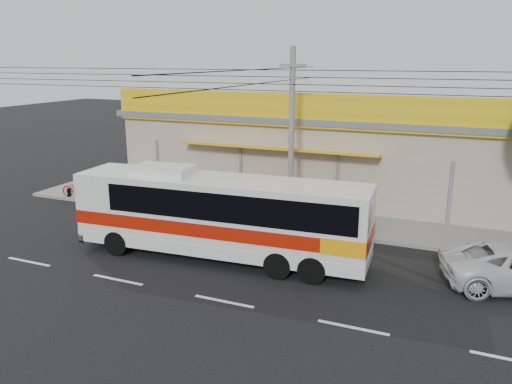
% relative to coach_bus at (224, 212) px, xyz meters
% --- Properties ---
extents(ground, '(120.00, 120.00, 0.00)m').
position_rel_coach_bus_xyz_m(ground, '(1.50, -0.61, -1.81)').
color(ground, black).
rests_on(ground, ground).
extents(sidewalk, '(30.00, 3.20, 0.15)m').
position_rel_coach_bus_xyz_m(sidewalk, '(1.50, 5.39, -1.73)').
color(sidewalk, gray).
rests_on(sidewalk, ground).
extents(lane_markings, '(50.00, 0.12, 0.01)m').
position_rel_coach_bus_xyz_m(lane_markings, '(1.50, -3.11, -1.81)').
color(lane_markings, silver).
rests_on(lane_markings, ground).
extents(storefront_building, '(22.60, 9.20, 5.70)m').
position_rel_coach_bus_xyz_m(storefront_building, '(1.50, 10.93, 0.49)').
color(storefront_building, gray).
rests_on(storefront_building, ground).
extents(coach_bus, '(11.09, 2.98, 3.38)m').
position_rel_coach_bus_xyz_m(coach_bus, '(0.00, 0.00, 0.00)').
color(coach_bus, silver).
rests_on(coach_bus, ground).
extents(motorbike_red, '(1.89, 0.86, 0.96)m').
position_rel_coach_bus_xyz_m(motorbike_red, '(-10.62, 4.09, -1.18)').
color(motorbike_red, maroon).
rests_on(motorbike_red, sidewalk).
extents(motorbike_dark, '(1.93, 0.74, 1.13)m').
position_rel_coach_bus_xyz_m(motorbike_dark, '(-9.12, 4.09, -1.09)').
color(motorbike_dark, black).
rests_on(motorbike_dark, sidewalk).
extents(utility_pole, '(34.00, 14.00, 7.74)m').
position_rel_coach_bus_xyz_m(utility_pole, '(0.94, 4.73, 4.57)').
color(utility_pole, slate).
rests_on(utility_pole, ground).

